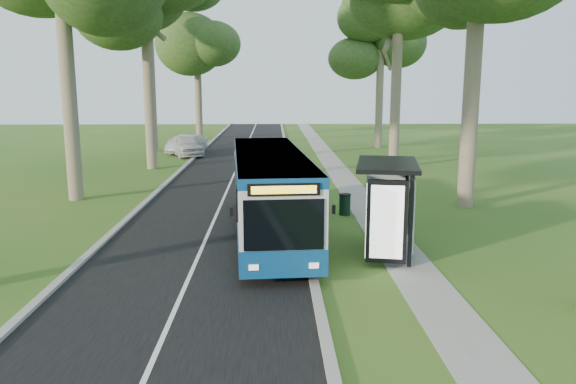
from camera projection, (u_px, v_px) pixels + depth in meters
name	position (u px, v px, depth m)	size (l,w,h in m)	color
ground	(306.00, 245.00, 19.15)	(120.00, 120.00, 0.00)	#2F591C
road	(227.00, 191.00, 28.88)	(7.00, 100.00, 0.02)	black
kerb_east	(295.00, 189.00, 28.96)	(0.25, 100.00, 0.12)	#9E9B93
kerb_west	(159.00, 190.00, 28.78)	(0.25, 100.00, 0.12)	#9E9B93
centre_line	(227.00, 190.00, 28.87)	(0.12, 100.00, 0.01)	white
footpath	(353.00, 190.00, 29.04)	(1.50, 100.00, 0.02)	gray
bus	(269.00, 193.00, 20.16)	(3.20, 11.50, 3.01)	silver
bus_stop_sign	(325.00, 205.00, 18.04)	(0.09, 0.35, 2.51)	gray
bus_shelter	(395.00, 192.00, 17.44)	(2.47, 3.73, 2.96)	black
litter_bin	(345.00, 204.00, 23.50)	(0.51, 0.51, 0.89)	black
car_white	(185.00, 145.00, 42.96)	(1.90, 4.73, 1.61)	silver
car_silver	(187.00, 144.00, 44.52)	(1.52, 4.35, 1.43)	#ACAFB4
tree_west_e	(196.00, 19.00, 54.06)	(5.20, 5.20, 15.62)	#7A6B56
tree_east_c	(399.00, 2.00, 35.03)	(5.20, 5.20, 14.09)	#7A6B56
tree_east_d	(381.00, 33.00, 46.99)	(5.20, 5.20, 13.01)	#7A6B56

